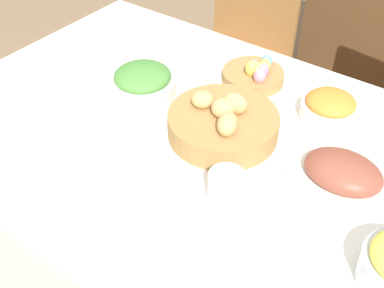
% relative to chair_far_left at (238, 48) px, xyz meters
% --- Properties ---
extents(dining_table, '(1.60, 1.05, 0.74)m').
position_rel_chair_far_left_xyz_m(dining_table, '(0.41, -0.85, -0.12)').
color(dining_table, white).
rests_on(dining_table, ground).
extents(chair_far_left, '(0.42, 0.42, 0.91)m').
position_rel_chair_far_left_xyz_m(chair_far_left, '(0.00, 0.00, 0.00)').
color(chair_far_left, olive).
rests_on(chair_far_left, ground).
extents(bread_basket, '(0.30, 0.30, 0.12)m').
position_rel_chair_far_left_xyz_m(bread_basket, '(0.43, -0.81, 0.29)').
color(bread_basket, '#9E7542').
rests_on(bread_basket, dining_table).
extents(egg_basket, '(0.19, 0.19, 0.08)m').
position_rel_chair_far_left_xyz_m(egg_basket, '(0.37, -0.53, 0.27)').
color(egg_basket, '#9E7542').
rests_on(egg_basket, dining_table).
extents(ham_platter, '(0.30, 0.21, 0.08)m').
position_rel_chair_far_left_xyz_m(ham_platter, '(0.77, -0.79, 0.27)').
color(ham_platter, silver).
rests_on(ham_platter, dining_table).
extents(green_salad_bowl, '(0.20, 0.20, 0.10)m').
position_rel_chair_far_left_xyz_m(green_salad_bowl, '(0.14, -0.79, 0.29)').
color(green_salad_bowl, silver).
rests_on(green_salad_bowl, dining_table).
extents(carrot_bowl, '(0.16, 0.16, 0.08)m').
position_rel_chair_far_left_xyz_m(carrot_bowl, '(0.64, -0.57, 0.28)').
color(carrot_bowl, silver).
rests_on(carrot_bowl, dining_table).
extents(dinner_plate, '(0.27, 0.27, 0.01)m').
position_rel_chair_far_left_xyz_m(dinner_plate, '(0.34, -1.17, 0.25)').
color(dinner_plate, silver).
rests_on(dinner_plate, dining_table).
extents(fork, '(0.02, 0.19, 0.00)m').
position_rel_chair_far_left_xyz_m(fork, '(0.18, -1.17, 0.25)').
color(fork, '#B7B7BC').
rests_on(fork, dining_table).
extents(knife, '(0.02, 0.19, 0.00)m').
position_rel_chair_far_left_xyz_m(knife, '(0.50, -1.17, 0.25)').
color(knife, '#B7B7BC').
rests_on(knife, dining_table).
extents(spoon, '(0.02, 0.19, 0.00)m').
position_rel_chair_far_left_xyz_m(spoon, '(0.53, -1.17, 0.25)').
color(spoon, '#B7B7BC').
rests_on(spoon, dining_table).
extents(drinking_cup, '(0.08, 0.08, 0.09)m').
position_rel_chair_far_left_xyz_m(drinking_cup, '(0.58, -1.02, 0.29)').
color(drinking_cup, silver).
rests_on(drinking_cup, dining_table).
extents(butter_dish, '(0.13, 0.08, 0.03)m').
position_rel_chair_far_left_xyz_m(butter_dish, '(0.07, -1.00, 0.26)').
color(butter_dish, silver).
rests_on(butter_dish, dining_table).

